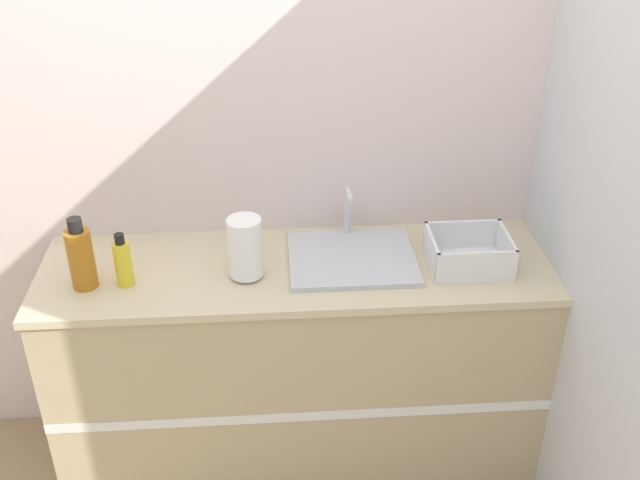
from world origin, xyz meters
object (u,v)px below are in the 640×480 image
at_px(paper_towel_roll, 245,248).
at_px(bottle_amber, 81,257).
at_px(dish_rack, 468,255).
at_px(sink, 352,256).
at_px(bottle_yellow, 123,262).

xyz_separation_m(paper_towel_roll, bottle_amber, (-0.56, -0.02, 0.00)).
distance_m(paper_towel_roll, bottle_amber, 0.56).
bearing_deg(dish_rack, sink, 170.26).
height_order(bottle_yellow, bottle_amber, bottle_amber).
bearing_deg(paper_towel_roll, bottle_yellow, -177.46).
distance_m(dish_rack, bottle_amber, 1.37).
relative_size(sink, paper_towel_roll, 2.02).
bearing_deg(paper_towel_roll, dish_rack, 0.99).
relative_size(sink, dish_rack, 1.62).
relative_size(bottle_yellow, bottle_amber, 0.75).
distance_m(sink, bottle_amber, 0.96).
height_order(sink, bottle_amber, bottle_amber).
xyz_separation_m(sink, bottle_yellow, (-0.81, -0.10, 0.07)).
distance_m(paper_towel_roll, dish_rack, 0.81).
distance_m(sink, dish_rack, 0.43).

